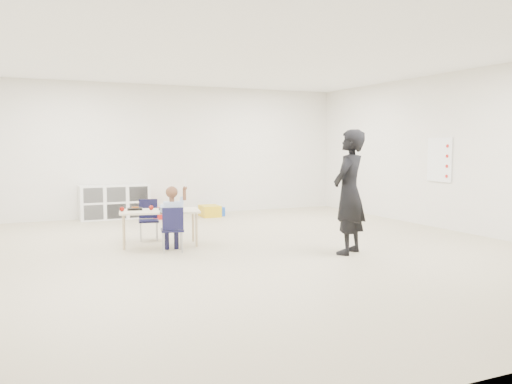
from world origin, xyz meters
name	(u,v)px	position (x,y,z in m)	size (l,w,h in m)	color
room	(254,153)	(0.00, 0.00, 1.40)	(9.00, 9.02, 2.80)	beige
table	(160,228)	(-1.11, 1.00, 0.27)	(1.27, 0.81, 0.54)	#FAECC8
chair_near	(172,229)	(-1.07, 0.47, 0.32)	(0.31, 0.29, 0.65)	black
chair_far	(149,220)	(-1.15, 1.53, 0.32)	(0.31, 0.29, 0.65)	black
child	(172,216)	(-1.07, 0.47, 0.51)	(0.43, 0.43, 1.02)	#B8D1F9
lunch_tray_near	(166,209)	(-1.00, 1.02, 0.55)	(0.22, 0.16, 0.03)	black
lunch_tray_far	(135,209)	(-1.44, 1.18, 0.55)	(0.22, 0.16, 0.03)	black
milk_carton	(163,207)	(-1.09, 0.90, 0.59)	(0.07, 0.07, 0.10)	white
bread_roll	(178,208)	(-0.86, 0.86, 0.57)	(0.09, 0.09, 0.07)	tan
apple_near	(151,208)	(-1.22, 1.07, 0.58)	(0.07, 0.07, 0.07)	maroon
apple_far	(122,209)	(-1.66, 1.06, 0.58)	(0.07, 0.07, 0.07)	maroon
cubby_shelf	(115,202)	(-1.20, 4.28, 0.35)	(1.40, 0.40, 0.70)	white
rules_poster	(440,160)	(3.98, 0.60, 1.25)	(0.02, 0.60, 0.80)	white
adult	(349,192)	(1.14, -0.70, 0.87)	(0.63, 0.41, 1.73)	black
bin_red	(162,213)	(-0.30, 3.98, 0.11)	(0.34, 0.44, 0.22)	#B41512
bin_yellow	(210,211)	(0.70, 3.82, 0.12)	(0.38, 0.49, 0.24)	gold
bin_blue	(215,211)	(0.85, 3.91, 0.10)	(0.31, 0.40, 0.19)	blue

